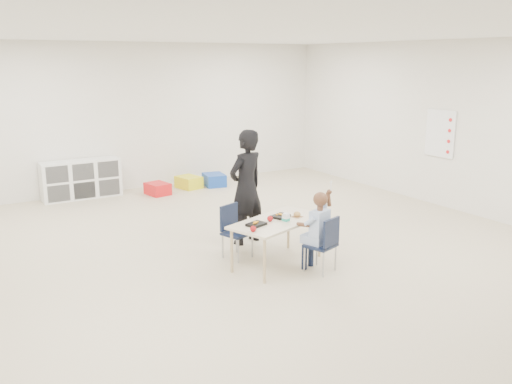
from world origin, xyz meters
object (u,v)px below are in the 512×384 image
child (321,228)px  adult (246,187)px  table (278,242)px  chair_near (320,244)px  cubby_shelf (81,179)px

child → adult: bearing=80.7°
table → chair_near: chair_near is taller
chair_near → child: child is taller
table → child: child is taller
table → cubby_shelf: (-1.24, 4.63, 0.06)m
table → child: 0.61m
cubby_shelf → adult: adult is taller
chair_near → cubby_shelf: size_ratio=0.49×
cubby_shelf → chair_near: bearing=-73.1°
child → cubby_shelf: child is taller
table → adult: adult is taller
chair_near → cubby_shelf: (-1.55, 5.09, 0.01)m
table → adult: (0.09, 0.91, 0.50)m
table → child: bearing=-74.2°
child → chair_near: bearing=0.0°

